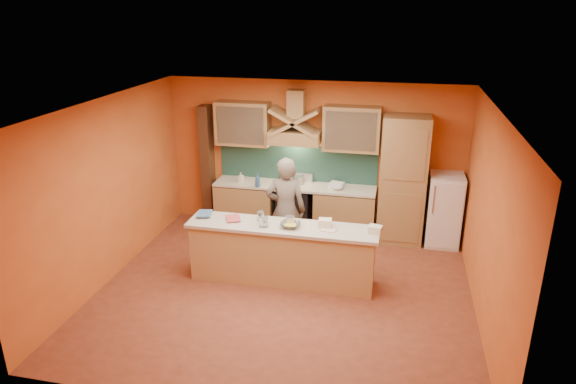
% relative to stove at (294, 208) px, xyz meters
% --- Properties ---
extents(floor, '(5.50, 5.00, 0.01)m').
position_rel_stove_xyz_m(floor, '(0.30, -2.20, -0.45)').
color(floor, brown).
rests_on(floor, ground).
extents(ceiling, '(5.50, 5.00, 0.01)m').
position_rel_stove_xyz_m(ceiling, '(0.30, -2.20, 2.35)').
color(ceiling, white).
rests_on(ceiling, wall_back).
extents(wall_back, '(5.50, 0.02, 2.80)m').
position_rel_stove_xyz_m(wall_back, '(0.30, 0.30, 0.95)').
color(wall_back, '#D06328').
rests_on(wall_back, floor).
extents(wall_front, '(5.50, 0.02, 2.80)m').
position_rel_stove_xyz_m(wall_front, '(0.30, -4.70, 0.95)').
color(wall_front, '#D06328').
rests_on(wall_front, floor).
extents(wall_left, '(0.02, 5.00, 2.80)m').
position_rel_stove_xyz_m(wall_left, '(-2.45, -2.20, 0.95)').
color(wall_left, '#D06328').
rests_on(wall_left, floor).
extents(wall_right, '(0.02, 5.00, 2.80)m').
position_rel_stove_xyz_m(wall_right, '(3.05, -2.20, 0.95)').
color(wall_right, '#D06328').
rests_on(wall_right, floor).
extents(base_cabinet_left, '(1.10, 0.60, 0.86)m').
position_rel_stove_xyz_m(base_cabinet_left, '(-0.95, 0.00, -0.02)').
color(base_cabinet_left, '#A27B4A').
rests_on(base_cabinet_left, floor).
extents(base_cabinet_right, '(1.10, 0.60, 0.86)m').
position_rel_stove_xyz_m(base_cabinet_right, '(0.95, 0.00, -0.02)').
color(base_cabinet_right, '#A27B4A').
rests_on(base_cabinet_right, floor).
extents(counter_top, '(3.00, 0.62, 0.04)m').
position_rel_stove_xyz_m(counter_top, '(-0.00, 0.00, 0.45)').
color(counter_top, beige).
rests_on(counter_top, base_cabinet_left).
extents(stove, '(0.60, 0.58, 0.90)m').
position_rel_stove_xyz_m(stove, '(0.00, 0.00, 0.00)').
color(stove, black).
rests_on(stove, floor).
extents(backsplash, '(3.00, 0.03, 0.70)m').
position_rel_stove_xyz_m(backsplash, '(-0.00, 0.28, 0.80)').
color(backsplash, '#1B3B34').
rests_on(backsplash, wall_back).
extents(range_hood, '(0.92, 0.50, 0.24)m').
position_rel_stove_xyz_m(range_hood, '(0.00, 0.05, 1.37)').
color(range_hood, '#A27B4A').
rests_on(range_hood, wall_back).
extents(hood_chimney, '(0.30, 0.30, 0.50)m').
position_rel_stove_xyz_m(hood_chimney, '(0.00, 0.15, 1.95)').
color(hood_chimney, '#A27B4A').
rests_on(hood_chimney, wall_back).
extents(upper_cabinet_left, '(1.00, 0.35, 0.80)m').
position_rel_stove_xyz_m(upper_cabinet_left, '(-1.00, 0.12, 1.55)').
color(upper_cabinet_left, '#A27B4A').
rests_on(upper_cabinet_left, wall_back).
extents(upper_cabinet_right, '(1.00, 0.35, 0.80)m').
position_rel_stove_xyz_m(upper_cabinet_right, '(1.00, 0.12, 1.55)').
color(upper_cabinet_right, '#A27B4A').
rests_on(upper_cabinet_right, wall_back).
extents(pantry_column, '(0.80, 0.60, 2.30)m').
position_rel_stove_xyz_m(pantry_column, '(1.95, 0.00, 0.70)').
color(pantry_column, '#A27B4A').
rests_on(pantry_column, floor).
extents(fridge, '(0.58, 0.60, 1.30)m').
position_rel_stove_xyz_m(fridge, '(2.70, 0.00, 0.20)').
color(fridge, white).
rests_on(fridge, floor).
extents(trim_column_left, '(0.20, 0.30, 2.30)m').
position_rel_stove_xyz_m(trim_column_left, '(-1.75, 0.15, 0.70)').
color(trim_column_left, '#472816').
rests_on(trim_column_left, floor).
extents(island_body, '(2.80, 0.55, 0.88)m').
position_rel_stove_xyz_m(island_body, '(0.20, -1.90, -0.01)').
color(island_body, tan).
rests_on(island_body, floor).
extents(island_top, '(2.90, 0.62, 0.05)m').
position_rel_stove_xyz_m(island_top, '(0.20, -1.90, 0.47)').
color(island_top, beige).
rests_on(island_top, island_body).
extents(person, '(0.71, 0.51, 1.81)m').
position_rel_stove_xyz_m(person, '(0.11, -1.22, 0.45)').
color(person, '#70665B').
rests_on(person, floor).
extents(pot_large, '(0.30, 0.30, 0.16)m').
position_rel_stove_xyz_m(pot_large, '(-0.14, -0.00, 0.53)').
color(pot_large, '#B3B4BA').
rests_on(pot_large, stove).
extents(pot_small, '(0.21, 0.21, 0.15)m').
position_rel_stove_xyz_m(pot_small, '(0.05, 0.07, 0.52)').
color(pot_small, silver).
rests_on(pot_small, stove).
extents(soap_bottle_a, '(0.10, 0.10, 0.18)m').
position_rel_stove_xyz_m(soap_bottle_a, '(-1.02, -0.04, 0.56)').
color(soap_bottle_a, beige).
rests_on(soap_bottle_a, counter_top).
extents(soap_bottle_b, '(0.14, 0.14, 0.26)m').
position_rel_stove_xyz_m(soap_bottle_b, '(-0.63, -0.26, 0.60)').
color(soap_bottle_b, '#316088').
rests_on(soap_bottle_b, counter_top).
extents(bowl_back, '(0.25, 0.25, 0.06)m').
position_rel_stove_xyz_m(bowl_back, '(0.80, -0.08, 0.50)').
color(bowl_back, silver).
rests_on(bowl_back, counter_top).
extents(dish_rack, '(0.28, 0.24, 0.09)m').
position_rel_stove_xyz_m(dish_rack, '(0.78, 0.04, 0.51)').
color(dish_rack, white).
rests_on(dish_rack, counter_top).
extents(book_lower, '(0.31, 0.34, 0.03)m').
position_rel_stove_xyz_m(book_lower, '(-0.69, -1.89, 0.51)').
color(book_lower, '#C34945').
rests_on(book_lower, island_top).
extents(book_upper, '(0.28, 0.34, 0.02)m').
position_rel_stove_xyz_m(book_upper, '(-1.18, -1.81, 0.53)').
color(book_upper, '#446996').
rests_on(book_upper, island_top).
extents(jar_large, '(0.17, 0.17, 0.15)m').
position_rel_stove_xyz_m(jar_large, '(-0.06, -2.00, 0.57)').
color(jar_large, silver).
rests_on(jar_large, island_top).
extents(jar_small, '(0.11, 0.11, 0.15)m').
position_rel_stove_xyz_m(jar_small, '(-0.16, -1.80, 0.57)').
color(jar_small, silver).
rests_on(jar_small, island_top).
extents(kitchen_scale, '(0.15, 0.15, 0.10)m').
position_rel_stove_xyz_m(kitchen_scale, '(0.30, -1.81, 0.54)').
color(kitchen_scale, silver).
rests_on(kitchen_scale, island_top).
extents(mixing_bowl, '(0.30, 0.30, 0.07)m').
position_rel_stove_xyz_m(mixing_bowl, '(0.33, -1.94, 0.53)').
color(mixing_bowl, silver).
rests_on(mixing_bowl, island_top).
extents(cloth, '(0.25, 0.20, 0.01)m').
position_rel_stove_xyz_m(cloth, '(0.91, -1.92, 0.50)').
color(cloth, beige).
rests_on(cloth, island_top).
extents(grocery_bag_a, '(0.21, 0.18, 0.13)m').
position_rel_stove_xyz_m(grocery_bag_a, '(0.84, -1.82, 0.56)').
color(grocery_bag_a, '#EEEBC4').
rests_on(grocery_bag_a, island_top).
extents(grocery_bag_b, '(0.21, 0.18, 0.12)m').
position_rel_stove_xyz_m(grocery_bag_b, '(1.58, -1.89, 0.55)').
color(grocery_bag_b, '#EBE7C1').
rests_on(grocery_bag_b, island_top).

